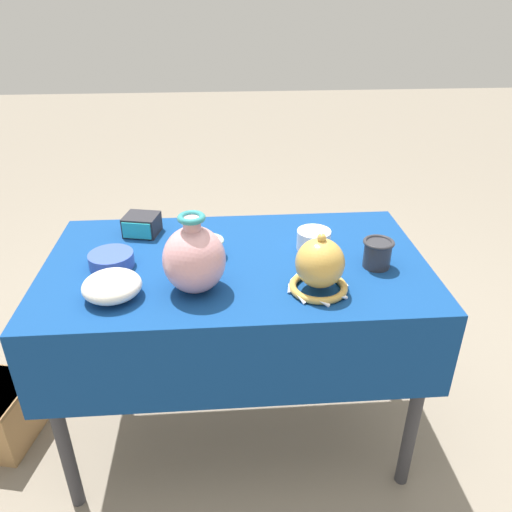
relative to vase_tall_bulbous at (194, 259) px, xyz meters
name	(u,v)px	position (x,y,z in m)	size (l,w,h in m)	color
ground_plane	(239,425)	(0.12, 0.17, -0.86)	(14.00, 14.00, 0.00)	gray
display_table	(236,284)	(0.12, 0.15, -0.18)	(1.24, 0.71, 0.75)	#38383D
vase_tall_bulbous	(194,259)	(0.00, 0.00, 0.00)	(0.18, 0.18, 0.24)	#D19399
vase_dome_bell	(320,267)	(0.36, -0.03, -0.03)	(0.19, 0.19, 0.19)	gold
mosaic_tile_box	(142,225)	(-0.20, 0.39, -0.07)	(0.14, 0.13, 0.07)	#232328
bowl_shallow_ivory	(112,286)	(-0.24, -0.02, -0.07)	(0.17, 0.17, 0.08)	white
cup_wide_charcoal	(378,253)	(0.57, 0.09, -0.05)	(0.10, 0.10, 0.09)	#2D2D33
cup_wide_celadon	(209,247)	(0.04, 0.20, -0.07)	(0.10, 0.10, 0.06)	#A8CCB7
pot_squat_cobalt	(111,260)	(-0.27, 0.16, -0.08)	(0.14, 0.14, 0.05)	#3851A8
pot_squat_porcelain	(314,240)	(0.39, 0.23, -0.07)	(0.11, 0.11, 0.07)	white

